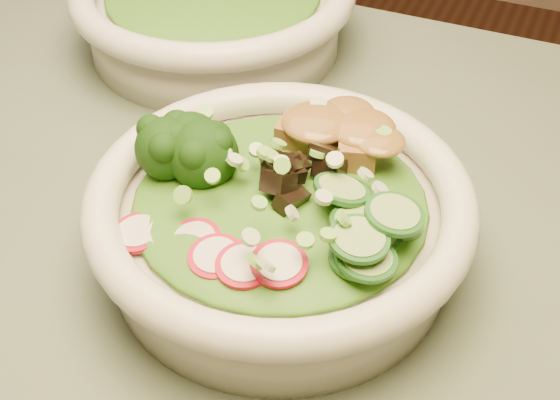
% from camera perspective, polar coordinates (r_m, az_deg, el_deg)
% --- Properties ---
extents(dining_table, '(1.20, 0.80, 0.75)m').
position_cam_1_polar(dining_table, '(0.68, -7.44, -9.33)').
color(dining_table, black).
rests_on(dining_table, ground).
extents(salad_bowl, '(0.27, 0.27, 0.07)m').
position_cam_1_polar(salad_bowl, '(0.54, 0.00, -1.57)').
color(salad_bowl, silver).
rests_on(salad_bowl, dining_table).
extents(side_bowl, '(0.28, 0.28, 0.08)m').
position_cam_1_polar(side_bowl, '(0.79, -4.85, 13.65)').
color(side_bowl, silver).
rests_on(side_bowl, dining_table).
extents(lettuce_bed, '(0.20, 0.20, 0.02)m').
position_cam_1_polar(lettuce_bed, '(0.53, 0.00, 0.08)').
color(lettuce_bed, '#285D13').
rests_on(lettuce_bed, salad_bowl).
extents(broccoli_florets, '(0.09, 0.08, 0.04)m').
position_cam_1_polar(broccoli_florets, '(0.55, -5.32, 3.80)').
color(broccoli_florets, black).
rests_on(broccoli_florets, salad_bowl).
extents(radish_slices, '(0.11, 0.06, 0.02)m').
position_cam_1_polar(radish_slices, '(0.49, -4.45, -3.79)').
color(radish_slices, '#A40C22').
rests_on(radish_slices, salad_bowl).
extents(cucumber_slices, '(0.08, 0.08, 0.04)m').
position_cam_1_polar(cucumber_slices, '(0.49, 5.89, -1.98)').
color(cucumber_slices, '#82A85D').
rests_on(cucumber_slices, salad_bowl).
extents(mushroom_heap, '(0.08, 0.08, 0.04)m').
position_cam_1_polar(mushroom_heap, '(0.53, 0.80, 1.90)').
color(mushroom_heap, black).
rests_on(mushroom_heap, salad_bowl).
extents(tofu_cubes, '(0.10, 0.07, 0.04)m').
position_cam_1_polar(tofu_cubes, '(0.56, 4.04, 4.30)').
color(tofu_cubes, brown).
rests_on(tofu_cubes, salad_bowl).
extents(peanut_sauce, '(0.07, 0.06, 0.02)m').
position_cam_1_polar(peanut_sauce, '(0.55, 4.11, 5.37)').
color(peanut_sauce, brown).
rests_on(peanut_sauce, tofu_cubes).
extents(scallion_garnish, '(0.19, 0.19, 0.02)m').
position_cam_1_polar(scallion_garnish, '(0.51, 0.00, 2.08)').
color(scallion_garnish, '#75BE43').
rests_on(scallion_garnish, salad_bowl).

